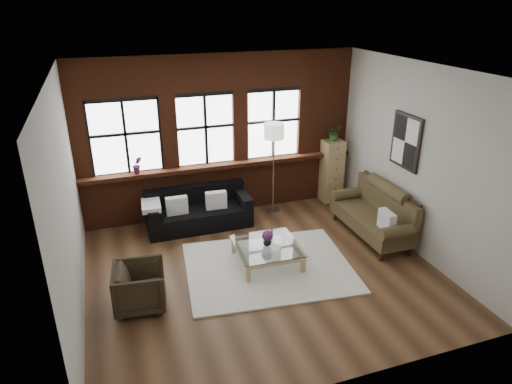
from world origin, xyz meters
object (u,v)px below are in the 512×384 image
object	(u,v)px
armchair	(140,287)
drawer_chest	(331,171)
dark_sofa	(199,209)
coffee_table	(267,254)
vintage_settee	(372,212)
vase	(267,242)
floor_lamp	(274,165)

from	to	relation	value
armchair	drawer_chest	distance (m)	5.02
dark_sofa	coffee_table	xyz separation A→B (m)	(0.78, -1.70, -0.19)
vintage_settee	vase	xyz separation A→B (m)	(-2.14, -0.26, -0.09)
armchair	vase	size ratio (longest dim) A/B	5.03
floor_lamp	vase	bearing A→B (deg)	-113.61
dark_sofa	coffee_table	bearing A→B (deg)	-65.20
armchair	drawer_chest	xyz separation A→B (m)	(4.33, 2.51, 0.35)
dark_sofa	vintage_settee	xyz separation A→B (m)	(2.93, -1.44, 0.14)
armchair	vase	world-z (taller)	armchair
vase	drawer_chest	xyz separation A→B (m)	(2.21, 2.01, 0.26)
dark_sofa	coffee_table	distance (m)	1.88
vase	vintage_settee	bearing A→B (deg)	6.90
dark_sofa	armchair	world-z (taller)	dark_sofa
vintage_settee	coffee_table	world-z (taller)	vintage_settee
dark_sofa	floor_lamp	bearing A→B (deg)	7.00
dark_sofa	vintage_settee	bearing A→B (deg)	-26.20
dark_sofa	vase	xyz separation A→B (m)	(0.78, -1.70, 0.05)
vase	floor_lamp	distance (m)	2.15
coffee_table	vase	xyz separation A→B (m)	(0.00, -0.00, 0.25)
drawer_chest	dark_sofa	bearing A→B (deg)	-174.02
vase	armchair	bearing A→B (deg)	-166.76
armchair	vase	distance (m)	2.18
coffee_table	drawer_chest	size ratio (longest dim) A/B	0.77
vintage_settee	drawer_chest	world-z (taller)	drawer_chest
drawer_chest	vintage_settee	bearing A→B (deg)	-92.37
coffee_table	vase	bearing A→B (deg)	-90.00
floor_lamp	drawer_chest	bearing A→B (deg)	4.79
armchair	coffee_table	distance (m)	2.18
vintage_settee	drawer_chest	size ratio (longest dim) A/B	1.40
vase	drawer_chest	size ratio (longest dim) A/B	0.11
coffee_table	floor_lamp	size ratio (longest dim) A/B	0.52
coffee_table	vase	distance (m)	0.25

